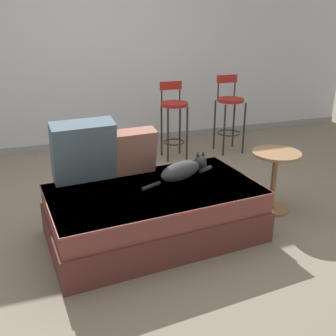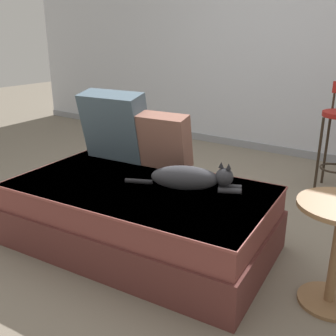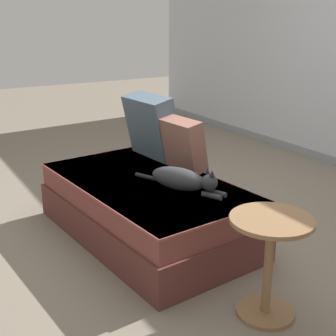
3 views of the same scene
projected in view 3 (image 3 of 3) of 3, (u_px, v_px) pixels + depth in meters
The scene contains 6 objects.
ground_plane at pixel (191, 223), 3.69m from camera, with size 16.00×16.00×0.00m, color slate.
couch at pixel (146, 208), 3.42m from camera, with size 1.75×1.08×0.43m.
throw_pillow_corner at pixel (152, 126), 3.84m from camera, with size 0.52×0.32×0.52m.
throw_pillow_middle at pixel (183, 144), 3.53m from camera, with size 0.40×0.24×0.40m.
cat at pixel (182, 179), 3.16m from camera, with size 0.71×0.35×0.19m.
side_table at pixel (269, 253), 2.46m from camera, with size 0.44×0.44×0.57m.
Camera 3 is at (2.80, -1.88, 1.57)m, focal length 50.00 mm.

